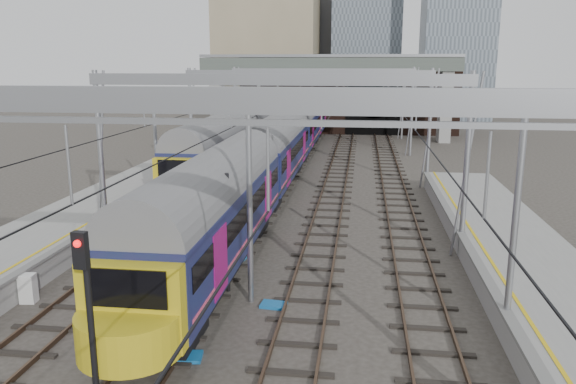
# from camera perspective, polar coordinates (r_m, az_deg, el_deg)

# --- Properties ---
(ground) EXTENTS (160.00, 160.00, 0.00)m
(ground) POSITION_cam_1_polar(r_m,az_deg,el_deg) (18.63, -4.99, -13.48)
(ground) COLOR #38332D
(ground) RESTS_ON ground
(tracks) EXTENTS (14.40, 80.00, 0.22)m
(tracks) POSITION_cam_1_polar(r_m,az_deg,el_deg) (32.56, 0.68, -1.77)
(tracks) COLOR #4C3828
(tracks) RESTS_ON ground
(overhead_line) EXTENTS (16.80, 80.00, 8.00)m
(overhead_line) POSITION_cam_1_polar(r_m,az_deg,el_deg) (37.98, 1.89, 10.33)
(overhead_line) COLOR gray
(overhead_line) RESTS_ON ground
(retaining_wall) EXTENTS (28.00, 2.75, 9.00)m
(retaining_wall) POSITION_cam_1_polar(r_m,az_deg,el_deg) (68.36, 5.62, 9.54)
(retaining_wall) COLOR black
(retaining_wall) RESTS_ON ground
(overbridge) EXTENTS (28.00, 3.00, 9.25)m
(overbridge) POSITION_cam_1_polar(r_m,az_deg,el_deg) (62.39, 4.17, 11.95)
(overbridge) COLOR gray
(overbridge) RESTS_ON ground
(city_skyline) EXTENTS (37.50, 27.50, 60.00)m
(city_skyline) POSITION_cam_1_polar(r_m,az_deg,el_deg) (87.21, 7.20, 18.61)
(city_skyline) COLOR tan
(city_skyline) RESTS_ON ground
(train_main) EXTENTS (2.88, 66.63, 4.93)m
(train_main) POSITION_cam_1_polar(r_m,az_deg,el_deg) (46.52, 0.38, 5.83)
(train_main) COLOR black
(train_main) RESTS_ON ground
(train_second) EXTENTS (2.85, 49.49, 4.89)m
(train_second) POSITION_cam_1_polar(r_m,az_deg,el_deg) (54.39, -2.86, 6.82)
(train_second) COLOR black
(train_second) RESTS_ON ground
(signal_near_left) EXTENTS (0.35, 0.46, 4.70)m
(signal_near_left) POSITION_cam_1_polar(r_m,az_deg,el_deg) (13.72, -19.68, -10.57)
(signal_near_left) COLOR black
(signal_near_left) RESTS_ON ground
(signal_near_centre) EXTENTS (0.36, 0.45, 4.50)m
(signal_near_centre) POSITION_cam_1_polar(r_m,az_deg,el_deg) (20.33, -6.31, -2.56)
(signal_near_centre) COLOR black
(signal_near_centre) RESTS_ON ground
(relay_cabinet) EXTENTS (0.57, 0.49, 1.04)m
(relay_cabinet) POSITION_cam_1_polar(r_m,az_deg,el_deg) (22.09, -24.90, -8.87)
(relay_cabinet) COLOR silver
(relay_cabinet) RESTS_ON ground
(equip_cover_a) EXTENTS (0.99, 0.76, 0.11)m
(equip_cover_a) POSITION_cam_1_polar(r_m,az_deg,el_deg) (17.03, -10.31, -16.16)
(equip_cover_a) COLOR #1664A9
(equip_cover_a) RESTS_ON ground
(equip_cover_b) EXTENTS (0.93, 0.71, 0.10)m
(equip_cover_b) POSITION_cam_1_polar(r_m,az_deg,el_deg) (24.49, -5.40, -6.76)
(equip_cover_b) COLOR #1664A9
(equip_cover_b) RESTS_ON ground
(equip_cover_c) EXTENTS (0.94, 0.71, 0.10)m
(equip_cover_c) POSITION_cam_1_polar(r_m,az_deg,el_deg) (19.96, -1.48, -11.39)
(equip_cover_c) COLOR #1664A9
(equip_cover_c) RESTS_ON ground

